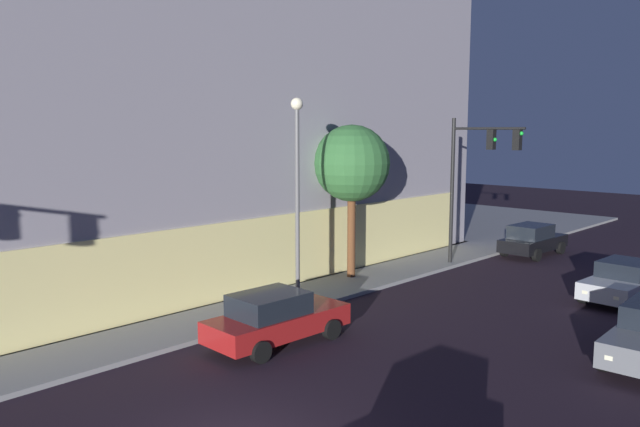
{
  "coord_description": "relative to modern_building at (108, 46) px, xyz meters",
  "views": [
    {
      "loc": [
        -7.28,
        -9.41,
        6.5
      ],
      "look_at": [
        8.67,
        5.99,
        3.5
      ],
      "focal_mm": 34.69,
      "sensor_mm": 36.0,
      "label": 1
    }
  ],
  "objects": [
    {
      "name": "car_black",
      "position": [
        14.11,
        -17.52,
        -10.13
      ],
      "size": [
        4.43,
        2.09,
        1.65
      ],
      "color": "black",
      "rests_on": "ground"
    },
    {
      "name": "traffic_light_far_corner",
      "position": [
        9.12,
        -16.98,
        -6.01
      ],
      "size": [
        0.35,
        3.63,
        6.92
      ],
      "color": "black",
      "rests_on": "sidewalk_corner"
    },
    {
      "name": "street_lamp_sidewalk",
      "position": [
        -1.0,
        -15.56,
        -6.07
      ],
      "size": [
        0.44,
        0.44,
        7.49
      ],
      "color": "#5E5E5E",
      "rests_on": "sidewalk_corner"
    },
    {
      "name": "car_silver",
      "position": [
        8.17,
        -23.94,
        -10.18
      ],
      "size": [
        4.12,
        2.22,
        1.54
      ],
      "color": "#B7BABF",
      "rests_on": "ground"
    },
    {
      "name": "modern_building",
      "position": [
        0.0,
        0.0,
        0.0
      ],
      "size": [
        29.4,
        26.95,
        22.06
      ],
      "color": "#4C4C51",
      "rests_on": "ground"
    },
    {
      "name": "sidewalk_tree",
      "position": [
        3.54,
        -14.2,
        -5.91
      ],
      "size": [
        3.28,
        3.28,
        6.59
      ],
      "color": "brown",
      "rests_on": "sidewalk_corner"
    },
    {
      "name": "car_red",
      "position": [
        -4.23,
        -17.92,
        -10.15
      ],
      "size": [
        4.63,
        2.16,
        1.63
      ],
      "color": "maroon",
      "rests_on": "ground"
    }
  ]
}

